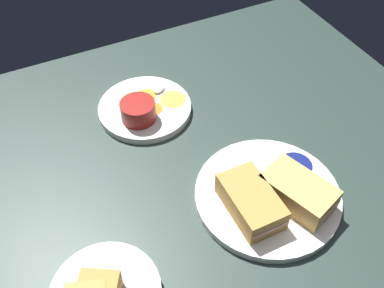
{
  "coord_description": "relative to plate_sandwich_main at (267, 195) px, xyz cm",
  "views": [
    {
      "loc": [
        -43.29,
        27.73,
        68.76
      ],
      "look_at": [
        10.71,
        1.15,
        3.0
      ],
      "focal_mm": 41.3,
      "sensor_mm": 36.0,
      "label": 1
    }
  ],
  "objects": [
    {
      "name": "sandwich_half_near",
      "position": [
        -1.57,
        4.97,
        3.2
      ],
      "size": [
        13.32,
        7.7,
        4.8
      ],
      "color": "#C68C42",
      "rests_on": "plate_sandwich_main"
    },
    {
      "name": "plate_sandwich_main",
      "position": [
        0.0,
        0.0,
        0.0
      ],
      "size": [
        27.45,
        27.45,
        1.6
      ],
      "primitive_type": "cylinder",
      "color": "white",
      "rests_on": "ground_plane"
    },
    {
      "name": "sandwich_half_far",
      "position": [
        -3.52,
        -3.85,
        3.2
      ],
      "size": [
        14.84,
        11.52,
        4.8
      ],
      "color": "tan",
      "rests_on": "plate_sandwich_main"
    },
    {
      "name": "spoon_by_gravy_ramekin",
      "position": [
        35.22,
        7.93,
        1.16
      ],
      "size": [
        6.9,
        8.91,
        0.8
      ],
      "color": "silver",
      "rests_on": "plate_chips_companion"
    },
    {
      "name": "plantain_chip_scatter",
      "position": [
        33.7,
        10.44,
        1.1
      ],
      "size": [
        11.4,
        15.27,
        0.6
      ],
      "color": "gold",
      "rests_on": "plate_chips_companion"
    },
    {
      "name": "plate_chips_companion",
      "position": [
        32.58,
        11.66,
        0.0
      ],
      "size": [
        20.87,
        20.87,
        1.6
      ],
      "primitive_type": "cylinder",
      "color": "white",
      "rests_on": "ground_plane"
    },
    {
      "name": "ramekin_light_gravy",
      "position": [
        29.45,
        14.27,
        3.14
      ],
      "size": [
        7.58,
        7.58,
        4.37
      ],
      "color": "maroon",
      "rests_on": "plate_chips_companion"
    },
    {
      "name": "spoon_by_dark_ramekin",
      "position": [
        0.69,
        -0.89,
        1.16
      ],
      "size": [
        2.34,
        9.91,
        0.8
      ],
      "color": "silver",
      "rests_on": "plate_sandwich_main"
    },
    {
      "name": "ramekin_dark_sauce",
      "position": [
        0.92,
        -6.11,
        2.93
      ],
      "size": [
        6.33,
        6.33,
        3.97
      ],
      "color": "navy",
      "rests_on": "plate_sandwich_main"
    },
    {
      "name": "ground_plane",
      "position": [
        5.58,
        6.68,
        -2.3
      ],
      "size": [
        110.0,
        110.0,
        3.0
      ],
      "primitive_type": "cube",
      "color": "#283833"
    }
  ]
}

